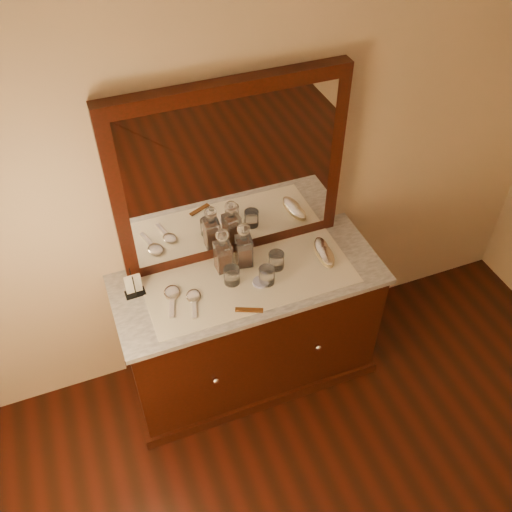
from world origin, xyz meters
name	(u,v)px	position (x,y,z in m)	size (l,w,h in m)	color
dresser_cabinet	(250,330)	(0.00, 1.96, 0.41)	(1.40, 0.55, 0.82)	black
dresser_plinth	(250,366)	(0.00, 1.96, 0.04)	(1.46, 0.59, 0.08)	black
knob_left	(216,381)	(-0.30, 1.67, 0.45)	(0.04, 0.04, 0.04)	silver
knob_right	(318,347)	(0.30, 1.67, 0.45)	(0.04, 0.04, 0.04)	silver
marble_top	(249,280)	(0.00, 1.96, 0.83)	(1.44, 0.59, 0.03)	silver
mirror_frame	(231,175)	(0.00, 2.20, 1.35)	(1.20, 0.08, 1.00)	black
mirror_glass	(233,178)	(0.00, 2.17, 1.35)	(1.06, 0.01, 0.86)	white
lace_runner	(251,280)	(0.00, 1.94, 0.85)	(1.10, 0.45, 0.00)	beige
pin_dish	(260,282)	(0.04, 1.89, 0.86)	(0.08, 0.08, 0.01)	silver
comb	(249,310)	(-0.08, 1.74, 0.86)	(0.14, 0.03, 0.01)	brown
napkin_rack	(134,285)	(-0.59, 2.06, 0.91)	(0.10, 0.07, 0.15)	black
decanter_left	(223,254)	(-0.10, 2.07, 0.96)	(0.08, 0.08, 0.27)	brown
decanter_right	(244,249)	(0.01, 2.06, 0.96)	(0.10, 0.10, 0.28)	brown
brush_near	(326,255)	(0.44, 1.93, 0.88)	(0.10, 0.19, 0.05)	#917F58
brush_far	(322,249)	(0.44, 1.99, 0.88)	(0.11, 0.18, 0.05)	#917F58
hand_mirror_outer	(172,295)	(-0.42, 1.97, 0.86)	(0.11, 0.22, 0.02)	silver
hand_mirror_inner	(194,298)	(-0.32, 1.91, 0.86)	(0.10, 0.20, 0.02)	silver
tumblers	(258,270)	(0.05, 1.94, 0.90)	(0.34, 0.17, 0.10)	white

